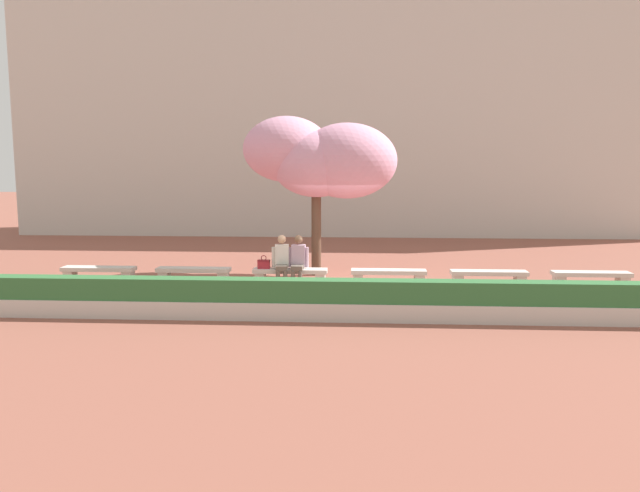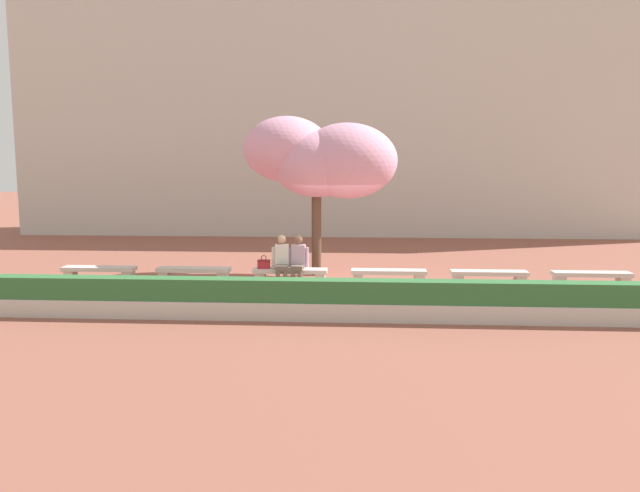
{
  "view_description": "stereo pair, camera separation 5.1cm",
  "coord_description": "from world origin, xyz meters",
  "px_view_note": "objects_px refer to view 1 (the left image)",
  "views": [
    {
      "loc": [
        0.44,
        -15.22,
        3.05
      ],
      "look_at": [
        -0.49,
        0.2,
        1.0
      ],
      "focal_mm": 35.0,
      "sensor_mm": 36.0,
      "label": 1
    },
    {
      "loc": [
        0.49,
        -15.22,
        3.05
      ],
      "look_at": [
        -0.49,
        0.2,
        1.0
      ],
      "focal_mm": 35.0,
      "sensor_mm": 36.0,
      "label": 2
    }
  ],
  "objects_px": {
    "stone_bench_east_end": "(489,277)",
    "stone_bench_far_east": "(591,278)",
    "stone_bench_center": "(290,274)",
    "stone_bench_west_end": "(99,272)",
    "handbag": "(264,264)",
    "person_seated_left": "(282,259)",
    "stone_bench_near_west": "(194,273)",
    "stone_bench_near_east": "(389,276)",
    "cherry_tree_main": "(319,158)",
    "person_seated_right": "(298,259)"
  },
  "relations": [
    {
      "from": "person_seated_left",
      "to": "person_seated_right",
      "type": "distance_m",
      "value": 0.4
    },
    {
      "from": "stone_bench_near_west",
      "to": "cherry_tree_main",
      "type": "distance_m",
      "value": 4.56
    },
    {
      "from": "stone_bench_far_east",
      "to": "handbag",
      "type": "distance_m",
      "value": 7.99
    },
    {
      "from": "stone_bench_east_end",
      "to": "stone_bench_far_east",
      "type": "xyz_separation_m",
      "value": [
        2.44,
        0.0,
        0.0
      ]
    },
    {
      "from": "stone_bench_far_east",
      "to": "person_seated_left",
      "type": "distance_m",
      "value": 7.54
    },
    {
      "from": "stone_bench_west_end",
      "to": "handbag",
      "type": "bearing_deg",
      "value": -0.4
    },
    {
      "from": "stone_bench_east_end",
      "to": "handbag",
      "type": "bearing_deg",
      "value": -179.69
    },
    {
      "from": "stone_bench_center",
      "to": "cherry_tree_main",
      "type": "relative_size",
      "value": 0.43
    },
    {
      "from": "stone_bench_east_end",
      "to": "stone_bench_far_east",
      "type": "relative_size",
      "value": 1.0
    },
    {
      "from": "handbag",
      "to": "cherry_tree_main",
      "type": "relative_size",
      "value": 0.08
    },
    {
      "from": "stone_bench_near_west",
      "to": "stone_bench_west_end",
      "type": "bearing_deg",
      "value": 180.0
    },
    {
      "from": "stone_bench_center",
      "to": "stone_bench_far_east",
      "type": "distance_m",
      "value": 7.33
    },
    {
      "from": "stone_bench_east_end",
      "to": "person_seated_left",
      "type": "xyz_separation_m",
      "value": [
        -5.08,
        -0.05,
        0.39
      ]
    },
    {
      "from": "stone_bench_west_end",
      "to": "handbag",
      "type": "height_order",
      "value": "handbag"
    },
    {
      "from": "person_seated_left",
      "to": "cherry_tree_main",
      "type": "height_order",
      "value": "cherry_tree_main"
    },
    {
      "from": "stone_bench_center",
      "to": "handbag",
      "type": "relative_size",
      "value": 5.44
    },
    {
      "from": "stone_bench_near_west",
      "to": "person_seated_left",
      "type": "height_order",
      "value": "person_seated_left"
    },
    {
      "from": "handbag",
      "to": "cherry_tree_main",
      "type": "bearing_deg",
      "value": 54.8
    },
    {
      "from": "stone_bench_near_east",
      "to": "cherry_tree_main",
      "type": "distance_m",
      "value": 3.84
    },
    {
      "from": "stone_bench_far_east",
      "to": "handbag",
      "type": "xyz_separation_m",
      "value": [
        -7.98,
        -0.03,
        0.27
      ]
    },
    {
      "from": "cherry_tree_main",
      "to": "stone_bench_far_east",
      "type": "bearing_deg",
      "value": -14.83
    },
    {
      "from": "stone_bench_east_end",
      "to": "cherry_tree_main",
      "type": "bearing_deg",
      "value": 157.4
    },
    {
      "from": "stone_bench_west_end",
      "to": "stone_bench_near_west",
      "type": "height_order",
      "value": "same"
    },
    {
      "from": "person_seated_right",
      "to": "handbag",
      "type": "bearing_deg",
      "value": 178.4
    },
    {
      "from": "stone_bench_east_end",
      "to": "stone_bench_center",
      "type": "bearing_deg",
      "value": 180.0
    },
    {
      "from": "person_seated_right",
      "to": "cherry_tree_main",
      "type": "distance_m",
      "value": 3.11
    },
    {
      "from": "person_seated_left",
      "to": "person_seated_right",
      "type": "relative_size",
      "value": 1.0
    },
    {
      "from": "stone_bench_near_east",
      "to": "stone_bench_east_end",
      "type": "height_order",
      "value": "same"
    },
    {
      "from": "stone_bench_center",
      "to": "stone_bench_near_east",
      "type": "distance_m",
      "value": 2.44
    },
    {
      "from": "stone_bench_east_end",
      "to": "stone_bench_west_end",
      "type": "bearing_deg",
      "value": 180.0
    },
    {
      "from": "stone_bench_center",
      "to": "cherry_tree_main",
      "type": "distance_m",
      "value": 3.44
    },
    {
      "from": "cherry_tree_main",
      "to": "stone_bench_west_end",
      "type": "bearing_deg",
      "value": -162.11
    },
    {
      "from": "stone_bench_near_west",
      "to": "person_seated_left",
      "type": "relative_size",
      "value": 1.43
    },
    {
      "from": "stone_bench_center",
      "to": "person_seated_left",
      "type": "relative_size",
      "value": 1.43
    },
    {
      "from": "handbag",
      "to": "stone_bench_east_end",
      "type": "bearing_deg",
      "value": 0.31
    },
    {
      "from": "stone_bench_far_east",
      "to": "handbag",
      "type": "relative_size",
      "value": 5.44
    },
    {
      "from": "handbag",
      "to": "stone_bench_west_end",
      "type": "bearing_deg",
      "value": 179.6
    },
    {
      "from": "stone_bench_far_east",
      "to": "cherry_tree_main",
      "type": "bearing_deg",
      "value": 165.17
    },
    {
      "from": "stone_bench_west_end",
      "to": "handbag",
      "type": "xyz_separation_m",
      "value": [
        4.23,
        -0.03,
        0.27
      ]
    },
    {
      "from": "stone_bench_east_end",
      "to": "handbag",
      "type": "distance_m",
      "value": 5.55
    },
    {
      "from": "person_seated_right",
      "to": "stone_bench_east_end",
      "type": "bearing_deg",
      "value": 0.65
    },
    {
      "from": "handbag",
      "to": "person_seated_left",
      "type": "bearing_deg",
      "value": -2.98
    },
    {
      "from": "stone_bench_west_end",
      "to": "person_seated_right",
      "type": "distance_m",
      "value": 5.1
    },
    {
      "from": "stone_bench_west_end",
      "to": "person_seated_left",
      "type": "distance_m",
      "value": 4.7
    },
    {
      "from": "stone_bench_near_east",
      "to": "person_seated_left",
      "type": "relative_size",
      "value": 1.43
    },
    {
      "from": "stone_bench_near_east",
      "to": "person_seated_left",
      "type": "xyz_separation_m",
      "value": [
        -2.64,
        -0.05,
        0.39
      ]
    },
    {
      "from": "stone_bench_center",
      "to": "person_seated_left",
      "type": "xyz_separation_m",
      "value": [
        -0.2,
        -0.05,
        0.39
      ]
    },
    {
      "from": "stone_bench_east_end",
      "to": "cherry_tree_main",
      "type": "xyz_separation_m",
      "value": [
        -4.27,
        1.78,
        2.88
      ]
    },
    {
      "from": "person_seated_left",
      "to": "cherry_tree_main",
      "type": "xyz_separation_m",
      "value": [
        0.82,
        1.83,
        2.49
      ]
    },
    {
      "from": "cherry_tree_main",
      "to": "stone_bench_east_end",
      "type": "bearing_deg",
      "value": -22.6
    }
  ]
}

